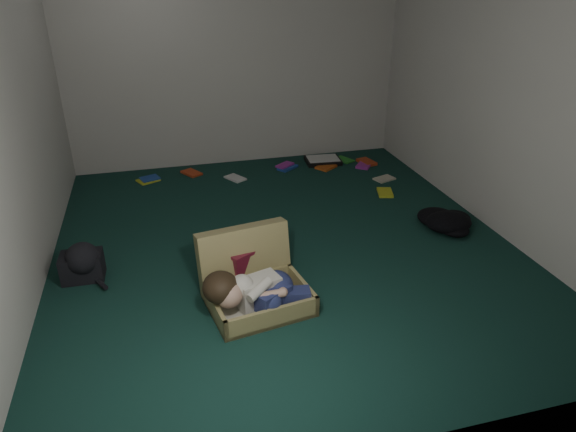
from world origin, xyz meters
name	(u,v)px	position (x,y,z in m)	size (l,w,h in m)	color
floor	(284,243)	(0.00, 0.00, 0.00)	(4.50, 4.50, 0.00)	#12332B
wall_back	(236,57)	(0.00, 2.25, 1.30)	(4.50, 4.50, 0.00)	silver
wall_front	(417,227)	(0.00, -2.25, 1.30)	(4.50, 4.50, 0.00)	silver
wall_left	(9,119)	(-2.00, 0.00, 1.30)	(4.50, 4.50, 0.00)	silver
wall_right	(502,87)	(2.00, 0.00, 1.30)	(4.50, 4.50, 0.00)	silver
suitcase	(253,281)	(-0.43, -0.77, 0.16)	(0.81, 0.80, 0.52)	#9B8F55
person	(255,291)	(-0.45, -0.96, 0.20)	(0.79, 0.38, 0.32)	beige
maroon_bin	(245,258)	(-0.43, -0.44, 0.16)	(0.60, 0.56, 0.33)	maroon
backpack	(82,265)	(-1.70, -0.14, 0.12)	(0.40, 0.32, 0.24)	black
clothing_pile	(458,219)	(1.70, -0.10, 0.08)	(0.49, 0.40, 0.16)	black
paper_tray	(323,160)	(1.01, 1.92, 0.03)	(0.46, 0.36, 0.06)	black
book_scatter	(304,172)	(0.67, 1.63, 0.01)	(2.94, 1.41, 0.02)	#C9D024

